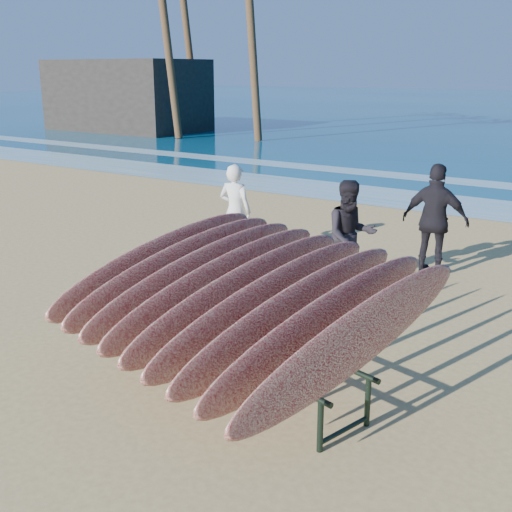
# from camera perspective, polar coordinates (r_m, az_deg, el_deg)

# --- Properties ---
(ground) EXTENTS (120.00, 120.00, 0.00)m
(ground) POSITION_cam_1_polar(r_m,az_deg,el_deg) (7.92, -3.29, -7.97)
(ground) COLOR tan
(ground) RESTS_ON ground
(foam_near) EXTENTS (160.00, 160.00, 0.00)m
(foam_near) POSITION_cam_1_polar(r_m,az_deg,el_deg) (16.63, 18.18, 4.25)
(foam_near) COLOR white
(foam_near) RESTS_ON ground
(foam_far) EXTENTS (160.00, 160.00, 0.00)m
(foam_far) POSITION_cam_1_polar(r_m,az_deg,el_deg) (19.97, 21.07, 5.88)
(foam_far) COLOR white
(foam_far) RESTS_ON ground
(surfboard_rack) EXTENTS (3.83, 3.74, 1.63)m
(surfboard_rack) POSITION_cam_1_polar(r_m,az_deg,el_deg) (6.68, -1.52, -3.65)
(surfboard_rack) COLOR black
(surfboard_rack) RESTS_ON ground
(person_white) EXTENTS (0.65, 0.47, 1.66)m
(person_white) POSITION_cam_1_polar(r_m,az_deg,el_deg) (11.37, -1.86, 4.02)
(person_white) COLOR silver
(person_white) RESTS_ON ground
(person_dark_a) EXTENTS (1.03, 1.02, 1.67)m
(person_dark_a) POSITION_cam_1_polar(r_m,az_deg,el_deg) (9.78, 8.37, 1.83)
(person_dark_a) COLOR black
(person_dark_a) RESTS_ON ground
(person_dark_b) EXTENTS (1.09, 0.51, 1.82)m
(person_dark_b) POSITION_cam_1_polar(r_m,az_deg,el_deg) (10.69, 15.65, 3.07)
(person_dark_b) COLOR black
(person_dark_b) RESTS_ON ground
(building) EXTENTS (8.37, 4.65, 3.72)m
(building) POSITION_cam_1_polar(r_m,az_deg,el_deg) (36.50, -11.41, 13.82)
(building) COLOR #2D2823
(building) RESTS_ON ground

